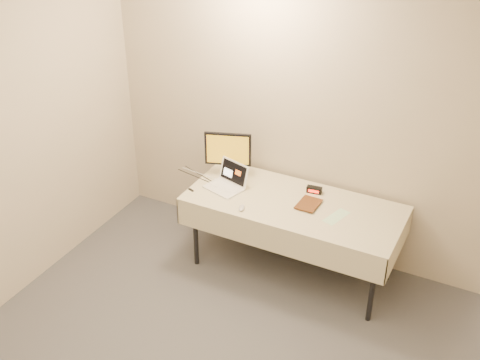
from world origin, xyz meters
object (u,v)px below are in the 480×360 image
at_px(table, 294,209).
at_px(book, 300,191).
at_px(monitor, 228,151).
at_px(laptop, 228,182).

relative_size(table, book, 7.98).
xyz_separation_m(monitor, book, (0.76, -0.13, -0.14)).
bearing_deg(table, book, 26.27).
bearing_deg(book, table, -151.78).
bearing_deg(laptop, table, 18.32).
xyz_separation_m(table, monitor, (-0.72, 0.15, 0.32)).
xyz_separation_m(table, laptop, (-0.63, -0.02, 0.12)).
bearing_deg(table, monitor, 168.05).
bearing_deg(monitor, table, -31.37).
relative_size(table, laptop, 4.87).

